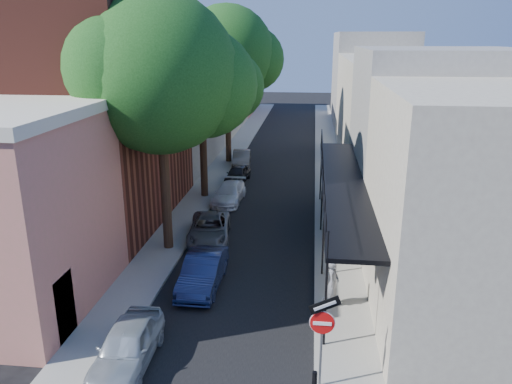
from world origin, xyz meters
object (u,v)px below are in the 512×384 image
(oak_mid, at_px, (208,81))
(parked_car_a, at_px, (127,346))
(oak_near, at_px, (171,77))
(parked_car_f, at_px, (242,159))
(parked_car_d, at_px, (229,193))
(pedestrian, at_px, (333,283))
(parked_car_c, at_px, (210,229))
(parked_car_b, at_px, (203,272))
(parked_car_e, at_px, (238,174))
(sign_post, at_px, (322,326))
(oak_far, at_px, (233,54))

(oak_mid, height_order, parked_car_a, oak_mid)
(oak_near, relative_size, parked_car_f, 3.08)
(oak_mid, relative_size, parked_car_d, 2.61)
(pedestrian, bearing_deg, parked_car_c, 60.02)
(parked_car_f, bearing_deg, parked_car_b, -91.40)
(parked_car_b, bearing_deg, parked_car_d, 94.15)
(parked_car_b, relative_size, parked_car_c, 0.95)
(parked_car_a, bearing_deg, oak_near, 93.64)
(oak_near, distance_m, parked_car_b, 8.35)
(oak_mid, distance_m, parked_car_e, 7.42)
(oak_mid, height_order, parked_car_b, oak_mid)
(sign_post, relative_size, parked_car_f, 0.81)
(sign_post, bearing_deg, parked_car_b, 129.17)
(parked_car_c, height_order, parked_car_f, parked_car_f)
(parked_car_e, bearing_deg, oak_far, 106.35)
(parked_car_c, xyz_separation_m, parked_car_f, (-0.49, 14.54, 0.03))
(oak_near, relative_size, parked_car_b, 2.87)
(sign_post, height_order, parked_car_f, sign_post)
(oak_mid, distance_m, parked_car_c, 9.56)
(parked_car_e, xyz_separation_m, pedestrian, (5.91, -16.10, 0.45))
(oak_near, xyz_separation_m, parked_car_e, (1.09, 11.36, -7.32))
(oak_far, distance_m, parked_car_a, 26.92)
(sign_post, height_order, parked_car_d, sign_post)
(oak_near, height_order, parked_car_d, oak_near)
(parked_car_e, xyz_separation_m, parked_car_f, (-0.32, 4.24, 0.05))
(oak_far, height_order, parked_car_a, oak_far)
(oak_near, height_order, parked_car_b, oak_near)
(sign_post, bearing_deg, oak_far, 103.91)
(oak_far, relative_size, parked_car_e, 3.65)
(oak_near, bearing_deg, pedestrian, -34.13)
(parked_car_a, relative_size, parked_car_d, 0.97)
(parked_car_d, bearing_deg, oak_far, 99.65)
(sign_post, height_order, oak_far, oak_far)
(parked_car_a, relative_size, parked_car_e, 1.17)
(sign_post, distance_m, oak_mid, 19.14)
(oak_mid, bearing_deg, sign_post, -69.14)
(parked_car_e, bearing_deg, parked_car_d, -82.40)
(parked_car_a, bearing_deg, parked_car_f, 88.65)
(parked_car_f, distance_m, pedestrian, 21.28)
(oak_near, distance_m, parked_car_e, 13.56)
(oak_near, height_order, parked_car_a, oak_near)
(oak_near, distance_m, parked_car_c, 7.48)
(parked_car_e, distance_m, parked_car_f, 4.25)
(parked_car_c, xyz_separation_m, pedestrian, (5.74, -5.80, 0.42))
(parked_car_c, relative_size, parked_car_f, 1.13)
(sign_post, distance_m, parked_car_e, 21.40)
(sign_post, distance_m, parked_car_a, 5.94)
(oak_near, height_order, parked_car_e, oak_near)
(parked_car_b, bearing_deg, parked_car_f, 93.80)
(oak_mid, relative_size, pedestrian, 5.77)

